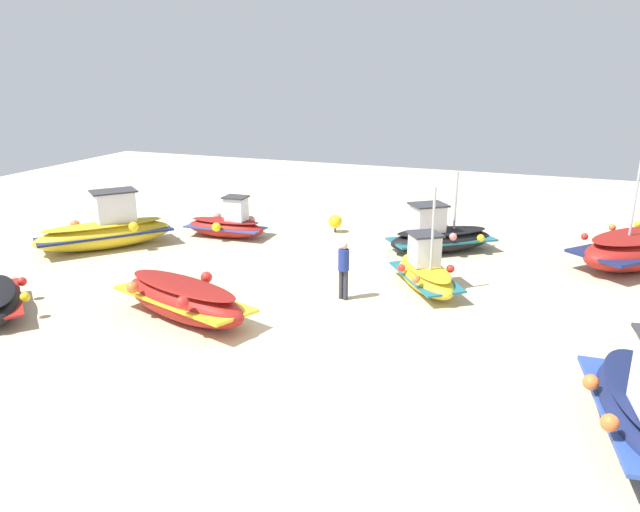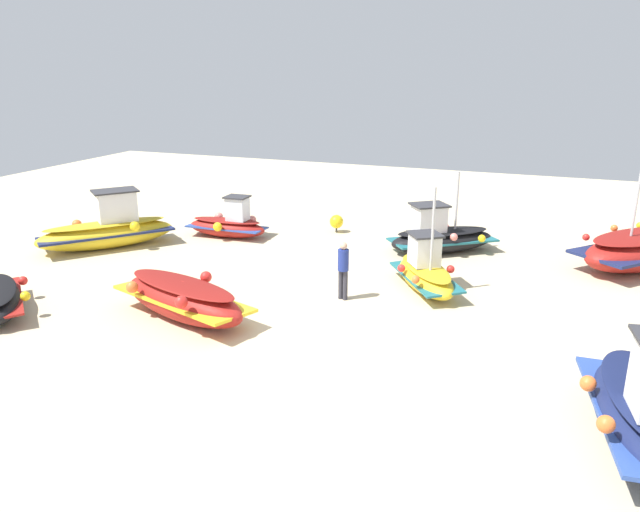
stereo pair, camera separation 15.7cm
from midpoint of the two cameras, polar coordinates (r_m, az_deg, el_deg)
name	(u,v)px [view 2 (the right image)]	position (r m, az deg, el deg)	size (l,w,h in m)	color
ground_plane	(312,328)	(16.00, -0.43, -6.76)	(51.76, 51.76, 0.00)	beige
fishing_boat_0	(228,224)	(24.38, -8.39, 2.93)	(3.27, 1.85, 1.71)	maroon
fishing_boat_1	(108,230)	(23.97, -19.07, 2.33)	(4.47, 4.89, 2.20)	gold
fishing_boat_4	(441,237)	(22.58, 11.41, 1.79)	(4.05, 3.57, 2.94)	black
fishing_boat_5	(425,272)	(18.77, 10.06, -1.50)	(2.84, 3.41, 3.26)	gold
fishing_boat_6	(183,298)	(16.77, -12.46, -3.88)	(4.62, 2.73, 1.19)	maroon
person_walking	(343,267)	(17.56, 2.44, -1.00)	(0.32, 0.32, 1.74)	#2D2D38
mooring_buoy_0	(336,222)	(24.79, 1.74, 3.23)	(0.55, 0.55, 0.72)	#3F3F42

